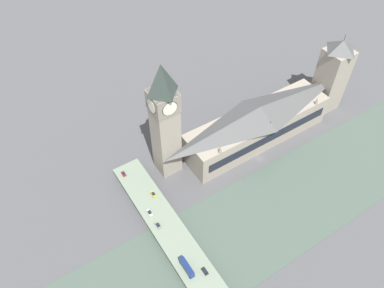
% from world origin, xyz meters
% --- Properties ---
extents(ground_plane, '(600.00, 600.00, 0.00)m').
position_xyz_m(ground_plane, '(0.00, 0.00, 0.00)').
color(ground_plane, '#4C4C4F').
extents(river_water, '(54.74, 360.00, 0.30)m').
position_xyz_m(river_water, '(-33.37, 0.00, 0.15)').
color(river_water, '#47564C').
rests_on(river_water, ground_plane).
extents(parliament_hall, '(24.02, 97.65, 28.34)m').
position_xyz_m(parliament_hall, '(14.78, -8.00, 14.06)').
color(parliament_hall, gray).
rests_on(parliament_hall, ground_plane).
extents(clock_tower, '(13.94, 13.94, 75.93)m').
position_xyz_m(clock_tower, '(25.40, 51.18, 40.67)').
color(clock_tower, gray).
rests_on(clock_tower, ground_plane).
extents(victoria_tower, '(15.98, 15.98, 56.51)m').
position_xyz_m(victoria_tower, '(14.84, -68.82, 26.26)').
color(victoria_tower, gray).
rests_on(victoria_tower, ground_plane).
extents(road_bridge, '(141.49, 16.23, 5.17)m').
position_xyz_m(road_bridge, '(-33.37, 73.65, 4.18)').
color(road_bridge, '#5D6A59').
rests_on(road_bridge, ground_plane).
extents(double_decker_bus_mid, '(10.42, 2.58, 4.60)m').
position_xyz_m(double_decker_bus_mid, '(-37.52, 77.22, 7.70)').
color(double_decker_bus_mid, navy).
rests_on(double_decker_bus_mid, road_bridge).
extents(car_northbound_lead, '(3.96, 1.90, 1.35)m').
position_xyz_m(car_northbound_lead, '(-43.22, 70.54, 5.84)').
color(car_northbound_lead, black).
rests_on(car_northbound_lead, road_bridge).
extents(car_northbound_mid, '(4.32, 1.93, 1.35)m').
position_xyz_m(car_northbound_mid, '(-9.48, 77.39, 5.84)').
color(car_northbound_mid, slate).
rests_on(car_northbound_mid, road_bridge).
extents(car_northbound_tail, '(4.34, 1.87, 1.41)m').
position_xyz_m(car_northbound_tail, '(-0.40, 77.47, 5.86)').
color(car_northbound_tail, silver).
rests_on(car_northbound_tail, road_bridge).
extents(car_southbound_lead, '(3.84, 1.91, 1.31)m').
position_xyz_m(car_southbound_lead, '(30.70, 77.76, 5.83)').
color(car_southbound_lead, maroon).
rests_on(car_southbound_lead, road_bridge).
extents(car_southbound_mid, '(4.27, 1.76, 1.40)m').
position_xyz_m(car_southbound_mid, '(8.90, 70.06, 5.88)').
color(car_southbound_mid, gold).
rests_on(car_southbound_mid, road_bridge).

